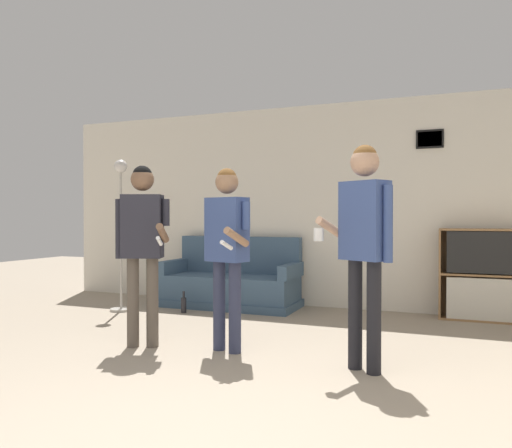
% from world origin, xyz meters
% --- Properties ---
extents(wall_back, '(8.50, 0.08, 2.70)m').
position_xyz_m(wall_back, '(0.00, 4.35, 1.35)').
color(wall_back, silver).
rests_on(wall_back, ground_plane).
extents(couch, '(1.83, 0.80, 0.93)m').
position_xyz_m(couch, '(-1.43, 3.94, 0.30)').
color(couch, '#3D5670').
rests_on(couch, ground_plane).
extents(bookshelf, '(0.95, 0.30, 1.06)m').
position_xyz_m(bookshelf, '(1.66, 4.13, 0.53)').
color(bookshelf, olive).
rests_on(bookshelf, ground_plane).
extents(floor_lamp, '(0.28, 0.28, 1.93)m').
position_xyz_m(floor_lamp, '(-2.61, 3.10, 1.15)').
color(floor_lamp, '#ADA89E').
rests_on(floor_lamp, ground_plane).
extents(person_player_foreground_left, '(0.57, 0.41, 1.67)m').
position_xyz_m(person_player_foreground_left, '(-1.31, 1.69, 1.02)').
color(person_player_foreground_left, brown).
rests_on(person_player_foreground_left, ground_plane).
extents(person_player_foreground_center, '(0.49, 0.53, 1.63)m').
position_xyz_m(person_player_foreground_center, '(-0.53, 1.83, 0.99)').
color(person_player_foreground_center, '#2D334C').
rests_on(person_player_foreground_center, ground_plane).
extents(person_watcher_holding_cup, '(0.59, 0.36, 1.75)m').
position_xyz_m(person_watcher_holding_cup, '(0.70, 1.69, 1.08)').
color(person_watcher_holding_cup, black).
rests_on(person_watcher_holding_cup, ground_plane).
extents(bottle_on_floor, '(0.07, 0.07, 0.27)m').
position_xyz_m(bottle_on_floor, '(-1.79, 3.27, 0.10)').
color(bottle_on_floor, black).
rests_on(bottle_on_floor, ground_plane).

